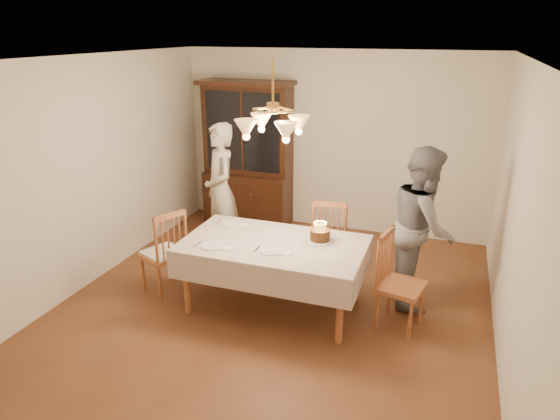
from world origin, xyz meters
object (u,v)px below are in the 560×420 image
at_px(chair_far_side, 329,241).
at_px(dining_table, 274,249).
at_px(elderly_woman, 221,190).
at_px(birthday_cake, 320,236).
at_px(china_hutch, 248,157).

bearing_deg(chair_far_side, dining_table, -111.35).
height_order(dining_table, elderly_woman, elderly_woman).
xyz_separation_m(dining_table, elderly_woman, (-1.13, 1.09, 0.20)).
relative_size(dining_table, birthday_cake, 6.33).
bearing_deg(birthday_cake, chair_far_side, 95.56).
distance_m(chair_far_side, birthday_cake, 0.84).
distance_m(china_hutch, chair_far_side, 2.16).
bearing_deg(chair_far_side, elderly_woman, 174.45).
distance_m(dining_table, chair_far_side, 1.04).
xyz_separation_m(dining_table, chair_far_side, (0.37, 0.95, -0.24)).
xyz_separation_m(dining_table, china_hutch, (-1.24, 2.25, 0.36)).
height_order(chair_far_side, birthday_cake, chair_far_side).
bearing_deg(birthday_cake, china_hutch, 129.29).
relative_size(china_hutch, elderly_woman, 1.23).
distance_m(dining_table, china_hutch, 2.60).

